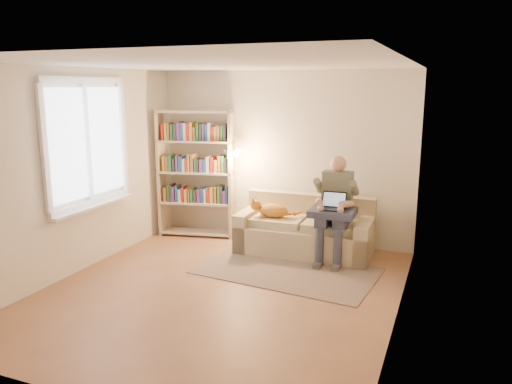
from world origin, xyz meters
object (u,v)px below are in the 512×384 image
at_px(laptop, 334,205).
at_px(bookshelf, 196,167).
at_px(person, 335,203).
at_px(cat, 272,210).
at_px(sofa, 305,233).

xyz_separation_m(laptop, bookshelf, (-2.31, 0.43, 0.30)).
distance_m(person, laptop, 0.14).
bearing_deg(bookshelf, laptop, -22.56).
bearing_deg(person, cat, 178.34).
relative_size(laptop, bookshelf, 0.16).
height_order(person, laptop, person).
bearing_deg(bookshelf, cat, -23.92).
height_order(laptop, bookshelf, bookshelf).
xyz_separation_m(sofa, bookshelf, (-1.85, 0.16, 0.82)).
bearing_deg(laptop, cat, 170.03).
bearing_deg(sofa, bookshelf, 173.60).
height_order(person, cat, person).
bearing_deg(sofa, cat, -165.25).
bearing_deg(sofa, laptop, -31.79).
bearing_deg(cat, sofa, 14.75).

